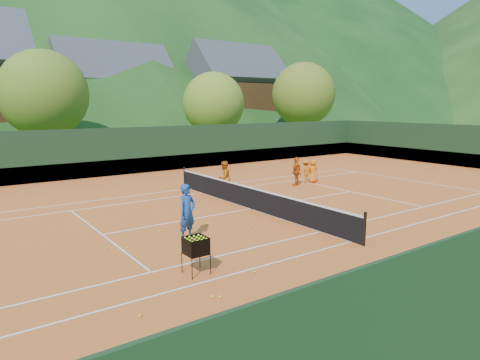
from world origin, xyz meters
TOP-DOWN VIEW (x-y plane):
  - ground at (0.00, 0.00)m, footprint 400.00×400.00m
  - clay_court at (0.00, 0.00)m, footprint 40.00×24.00m
  - mountain_far_right at (90.00, 150.00)m, footprint 260.00×260.00m
  - coach at (-4.29, -2.26)m, footprint 0.80×0.66m
  - student_a at (0.80, 3.30)m, footprint 0.95×0.84m
  - student_b at (5.23, 2.81)m, footprint 1.01×0.72m
  - student_c at (6.69, 3.00)m, footprint 0.76×0.64m
  - student_d at (6.34, 3.24)m, footprint 0.89×0.54m
  - tennis_ball_0 at (-4.65, -0.86)m, footprint 0.07×0.07m
  - tennis_ball_1 at (-6.23, -1.90)m, footprint 0.07×0.07m
  - tennis_ball_2 at (-6.79, -1.58)m, footprint 0.07×0.07m
  - tennis_ball_3 at (3.53, -1.39)m, footprint 0.07×0.07m
  - tennis_ball_5 at (-3.65, -0.92)m, footprint 0.07×0.07m
  - tennis_ball_6 at (3.05, -4.20)m, footprint 0.07×0.07m
  - tennis_ball_7 at (-2.84, -1.04)m, footprint 0.07×0.07m
  - tennis_ball_8 at (-5.74, -6.49)m, footprint 0.07×0.07m
  - tennis_ball_9 at (5.62, -3.21)m, footprint 0.07×0.07m
  - tennis_ball_10 at (-1.62, -2.20)m, footprint 0.07×0.07m
  - tennis_ball_11 at (-5.88, -6.38)m, footprint 0.07×0.07m
  - tennis_ball_12 at (-4.17, -5.74)m, footprint 0.07×0.07m
  - tennis_ball_13 at (-7.60, -6.26)m, footprint 0.07×0.07m
  - tennis_ball_14 at (1.53, -2.22)m, footprint 0.07×0.07m
  - tennis_ball_15 at (5.69, -5.64)m, footprint 0.07×0.07m
  - tennis_ball_16 at (-5.13, -3.28)m, footprint 0.07×0.07m
  - tennis_ball_17 at (3.18, -7.52)m, footprint 0.07×0.07m
  - court_lines at (0.00, 0.00)m, footprint 23.83×11.03m
  - tennis_net at (0.00, 0.00)m, footprint 0.10×12.07m
  - perimeter_fence at (0.00, 0.00)m, footprint 40.40×24.24m
  - ball_hopper at (-5.46, -4.89)m, footprint 0.57×0.57m
  - chalet_mid at (6.00, 34.00)m, footprint 12.65×8.82m
  - chalet_right at (20.00, 30.00)m, footprint 11.50×8.82m
  - tree_b at (-4.00, 20.00)m, footprint 6.40×6.40m
  - tree_c at (10.00, 19.00)m, footprint 5.60×5.60m
  - tree_d at (22.00, 20.00)m, footprint 6.80×6.80m

SIDE VIEW (x-z plane):
  - ground at x=0.00m, z-range 0.00..0.00m
  - clay_court at x=0.00m, z-range 0.00..0.02m
  - court_lines at x=0.00m, z-range 0.02..0.03m
  - tennis_ball_0 at x=-4.65m, z-range 0.02..0.09m
  - tennis_ball_1 at x=-6.23m, z-range 0.02..0.09m
  - tennis_ball_2 at x=-6.79m, z-range 0.02..0.09m
  - tennis_ball_3 at x=3.53m, z-range 0.02..0.09m
  - tennis_ball_5 at x=-3.65m, z-range 0.02..0.09m
  - tennis_ball_6 at x=3.05m, z-range 0.02..0.09m
  - tennis_ball_7 at x=-2.84m, z-range 0.02..0.09m
  - tennis_ball_8 at x=-5.74m, z-range 0.02..0.09m
  - tennis_ball_9 at x=5.62m, z-range 0.02..0.09m
  - tennis_ball_10 at x=-1.62m, z-range 0.02..0.09m
  - tennis_ball_11 at x=-5.88m, z-range 0.02..0.09m
  - tennis_ball_12 at x=-4.17m, z-range 0.02..0.09m
  - tennis_ball_13 at x=-7.60m, z-range 0.02..0.09m
  - tennis_ball_14 at x=1.53m, z-range 0.02..0.09m
  - tennis_ball_15 at x=5.69m, z-range 0.02..0.09m
  - tennis_ball_16 at x=-5.13m, z-range 0.02..0.09m
  - tennis_ball_17 at x=3.18m, z-range 0.02..0.09m
  - tennis_net at x=0.00m, z-range -0.03..1.07m
  - student_c at x=6.69m, z-range 0.02..1.35m
  - student_d at x=6.34m, z-range 0.02..1.36m
  - ball_hopper at x=-5.46m, z-range 0.27..1.27m
  - student_b at x=5.23m, z-range 0.02..1.61m
  - student_a at x=0.80m, z-range 0.02..1.66m
  - coach at x=-4.29m, z-range 0.02..1.91m
  - perimeter_fence at x=0.00m, z-range -0.23..2.77m
  - tree_c at x=10.00m, z-range 0.87..8.22m
  - chalet_mid at x=6.00m, z-range -0.74..10.72m
  - tree_b at x=-4.00m, z-range 0.99..9.39m
  - chalet_right at x=20.00m, z-range -0.70..11.21m
  - tree_d at x=22.00m, z-range 1.06..9.98m
  - mountain_far_right at x=90.00m, z-range 0.00..95.00m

